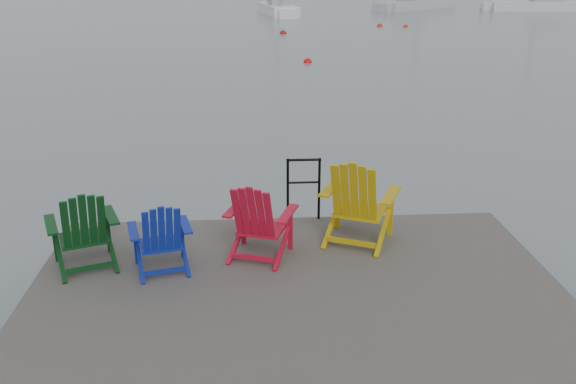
{
  "coord_description": "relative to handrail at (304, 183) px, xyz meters",
  "views": [
    {
      "loc": [
        -0.49,
        -5.49,
        3.91
      ],
      "look_at": [
        0.04,
        2.62,
        0.85
      ],
      "focal_mm": 38.0,
      "sensor_mm": 36.0,
      "label": 1
    }
  ],
  "objects": [
    {
      "name": "chair_yellow",
      "position": [
        0.62,
        -0.81,
        0.04
      ],
      "size": [
        1.13,
        1.08,
        1.16
      ],
      "rotation": [
        0.0,
        0.0,
        -0.42
      ],
      "color": "#C49F0A",
      "rests_on": "dock"
    },
    {
      "name": "chair_blue",
      "position": [
        -1.79,
        -1.44,
        -0.09
      ],
      "size": [
        0.82,
        0.77,
        0.89
      ],
      "rotation": [
        0.0,
        0.0,
        0.24
      ],
      "color": "#0E2295",
      "rests_on": "dock"
    },
    {
      "name": "sailboat_far",
      "position": [
        24.78,
        45.32,
        -0.69
      ],
      "size": [
        8.81,
        3.35,
        11.83
      ],
      "rotation": [
        0.0,
        0.0,
        1.44
      ],
      "color": "white",
      "rests_on": "ground"
    },
    {
      "name": "ground",
      "position": [
        -0.25,
        -2.45,
        -1.04
      ],
      "size": [
        400.0,
        400.0,
        0.0
      ],
      "primitive_type": "plane",
      "color": "slate",
      "rests_on": "ground"
    },
    {
      "name": "sailboat_mid",
      "position": [
        14.37,
        47.94,
        -0.69
      ],
      "size": [
        8.52,
        7.7,
        12.52
      ],
      "rotation": [
        0.0,
        0.0,
        -0.87
      ],
      "color": "silver",
      "rests_on": "ground"
    },
    {
      "name": "sailboat_near",
      "position": [
        1.76,
        42.73,
        -0.69
      ],
      "size": [
        3.09,
        7.84,
        10.64
      ],
      "rotation": [
        0.0,
        0.0,
        0.15
      ],
      "color": "white",
      "rests_on": "ground"
    },
    {
      "name": "chair_red",
      "position": [
        -0.65,
        -1.16,
        -0.04
      ],
      "size": [
        0.95,
        0.91,
        1.0
      ],
      "rotation": [
        0.0,
        0.0,
        -0.34
      ],
      "color": "red",
      "rests_on": "dock"
    },
    {
      "name": "buoy_a",
      "position": [
        1.78,
        17.71,
        -1.04
      ],
      "size": [
        0.36,
        0.36,
        0.36
      ],
      "primitive_type": "sphere",
      "color": "red",
      "rests_on": "ground"
    },
    {
      "name": "dock",
      "position": [
        -0.25,
        -2.45,
        -0.69
      ],
      "size": [
        6.0,
        5.0,
        1.4
      ],
      "color": "#2A2825",
      "rests_on": "ground"
    },
    {
      "name": "buoy_d",
      "position": [
        7.99,
        32.78,
        -1.04
      ],
      "size": [
        0.39,
        0.39,
        0.39
      ],
      "primitive_type": "sphere",
      "color": "red",
      "rests_on": "ground"
    },
    {
      "name": "buoy_b",
      "position": [
        1.41,
        28.84,
        -1.04
      ],
      "size": [
        0.4,
        0.4,
        0.4
      ],
      "primitive_type": "sphere",
      "color": "#B9120A",
      "rests_on": "ground"
    },
    {
      "name": "buoy_c",
      "position": [
        9.6,
        32.32,
        -1.04
      ],
      "size": [
        0.33,
        0.33,
        0.33
      ],
      "primitive_type": "sphere",
      "color": "red",
      "rests_on": "ground"
    },
    {
      "name": "handrail",
      "position": [
        0.0,
        0.0,
        0.0
      ],
      "size": [
        0.48,
        0.04,
        0.9
      ],
      "color": "black",
      "rests_on": "dock"
    },
    {
      "name": "chair_green",
      "position": [
        -2.7,
        -1.29,
        -0.04
      ],
      "size": [
        0.96,
        0.92,
        1.0
      ],
      "rotation": [
        0.0,
        0.0,
        0.36
      ],
      "color": "#093612",
      "rests_on": "dock"
    }
  ]
}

